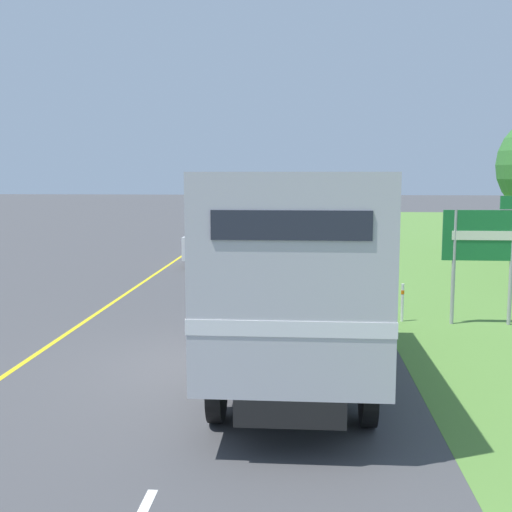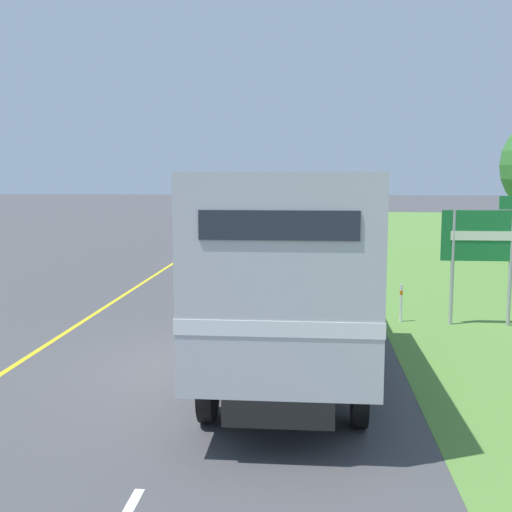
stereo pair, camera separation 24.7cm
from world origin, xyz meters
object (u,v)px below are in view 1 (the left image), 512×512
Objects in this scene: lead_car_black_ahead at (302,221)px; delineator_post at (402,301)px; lead_car_white_ahead at (257,207)px; lead_car_white at (212,239)px; horse_trailer_truck at (295,263)px; highway_sign at (485,241)px.

delineator_post is (2.58, -20.53, -0.51)m from lead_car_black_ahead.
lead_car_black_ahead reaches higher than lead_car_white_ahead.
lead_car_white is at bearing -109.60° from lead_car_black_ahead.
highway_sign is at bearing 42.28° from horse_trailer_truck.
delineator_post is (-1.90, 0.17, -1.55)m from highway_sign.
horse_trailer_truck is at bearing -76.09° from lead_car_white.
lead_car_white is 26.17m from lead_car_white_ahead.
highway_sign reaches higher than lead_car_black_ahead.
highway_sign is at bearing -5.17° from delineator_post.
lead_car_white is 0.99× the size of lead_car_black_ahead.
lead_car_white is 1.37× the size of highway_sign.
lead_car_white_ahead is at bearing 102.57° from highway_sign.
horse_trailer_truck is 15.04m from lead_car_white.
horse_trailer_truck is at bearing -137.72° from highway_sign.
lead_car_white_ahead is 37.54m from highway_sign.
highway_sign reaches higher than lead_car_white_ahead.
lead_car_white_ahead is 4.30× the size of delineator_post.
lead_car_black_ahead is 4.56× the size of delineator_post.
delineator_post is at bearing -82.84° from lead_car_black_ahead.
lead_car_white_ahead is 36.99m from delineator_post.
lead_car_white_ahead is (-3.65, 40.73, -1.06)m from horse_trailer_truck.
horse_trailer_truck is 5.25m from delineator_post.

